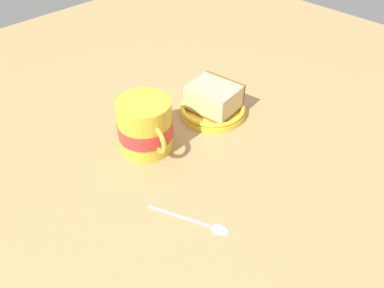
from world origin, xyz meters
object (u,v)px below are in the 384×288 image
small_plate (213,110)px  tea_mug (145,126)px  cake_slice (214,97)px  teaspoon (205,223)px

small_plate → tea_mug: tea_mug is taller
small_plate → cake_slice: size_ratio=1.29×
cake_slice → teaspoon: size_ratio=0.82×
teaspoon → small_plate: bearing=-139.4°
small_plate → teaspoon: (22.14, 18.94, -0.67)cm
small_plate → cake_slice: 2.89cm
tea_mug → cake_slice: bearing=174.7°
small_plate → tea_mug: 16.97cm
small_plate → tea_mug: size_ratio=1.08×
small_plate → cake_slice: cake_slice is taller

